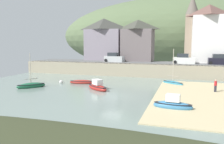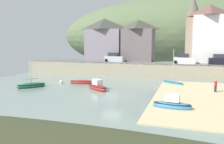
# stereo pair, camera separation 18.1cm
# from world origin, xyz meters

# --- Properties ---
(ground) EXTENTS (48.00, 41.00, 0.61)m
(ground) POSITION_xyz_m (1.40, -9.56, 0.16)
(ground) COLOR gray
(quay_seawall) EXTENTS (48.00, 9.40, 2.40)m
(quay_seawall) POSITION_xyz_m (0.00, 17.50, 1.36)
(quay_seawall) COLOR gray
(quay_seawall) RESTS_ON ground
(hillside_backdrop) EXTENTS (80.00, 44.00, 24.94)m
(hillside_backdrop) POSITION_xyz_m (5.24, 55.20, 8.73)
(hillside_backdrop) COLOR #566845
(hillside_backdrop) RESTS_ON ground
(waterfront_building_left) EXTENTS (8.66, 4.81, 9.60)m
(waterfront_building_left) POSITION_xyz_m (-9.92, 25.20, 7.29)
(waterfront_building_left) COLOR gray
(waterfront_building_left) RESTS_ON ground
(waterfront_building_centre) EXTENTS (7.04, 5.90, 9.10)m
(waterfront_building_centre) POSITION_xyz_m (-1.85, 25.20, 7.03)
(waterfront_building_centre) COLOR #695E5F
(waterfront_building_centre) RESTS_ON ground
(waterfront_building_right) EXTENTS (6.56, 6.17, 11.69)m
(waterfront_building_right) POSITION_xyz_m (12.72, 25.20, 8.34)
(waterfront_building_right) COLOR white
(waterfront_building_right) RESTS_ON ground
(church_with_spire) EXTENTS (3.00, 3.00, 14.44)m
(church_with_spire) POSITION_xyz_m (9.52, 29.20, 9.83)
(church_with_spire) COLOR gray
(church_with_spire) RESTS_ON ground
(sailboat_tall_mast) EXTENTS (4.18, 2.09, 0.72)m
(sailboat_tall_mast) POSITION_xyz_m (-7.08, 6.75, 0.22)
(sailboat_tall_mast) COLOR #A3261F
(sailboat_tall_mast) RESTS_ON ground
(rowboat_small_beached) EXTENTS (4.13, 3.65, 1.62)m
(rowboat_small_beached) POSITION_xyz_m (-3.01, 2.93, 0.39)
(rowboat_small_beached) COLOR #A42520
(rowboat_small_beached) RESTS_ON ground
(fishing_boat_green) EXTENTS (3.62, 2.92, 5.63)m
(fishing_boat_green) POSITION_xyz_m (6.66, 10.39, 0.25)
(fishing_boat_green) COLOR teal
(fishing_boat_green) RESTS_ON ground
(sailboat_far_left) EXTENTS (3.88, 1.60, 1.66)m
(sailboat_far_left) POSITION_xyz_m (7.38, -3.64, 0.40)
(sailboat_far_left) COLOR teal
(sailboat_far_left) RESTS_ON ground
(dinghy_open_wooden) EXTENTS (3.55, 3.93, 5.16)m
(dinghy_open_wooden) POSITION_xyz_m (-12.66, 1.42, 0.29)
(dinghy_open_wooden) COLOR #1A5939
(dinghy_open_wooden) RESTS_ON ground
(parked_car_near_slipway) EXTENTS (4.24, 2.08, 1.95)m
(parked_car_near_slipway) POSITION_xyz_m (-6.05, 20.70, 3.20)
(parked_car_near_slipway) COLOR #B2B6B7
(parked_car_near_slipway) RESTS_ON ground
(parked_car_by_wall) EXTENTS (4.18, 1.90, 1.95)m
(parked_car_by_wall) POSITION_xyz_m (8.15, 20.70, 3.20)
(parked_car_by_wall) COLOR silver
(parked_car_by_wall) RESTS_ON ground
(parked_car_end_of_row) EXTENTS (4.13, 1.82, 1.95)m
(parked_car_end_of_row) POSITION_xyz_m (14.52, 20.70, 3.20)
(parked_car_end_of_row) COLOR black
(parked_car_end_of_row) RESTS_ON ground
(person_on_slipway) EXTENTS (0.34, 0.34, 1.62)m
(person_on_slipway) POSITION_xyz_m (12.25, 5.65, 0.98)
(person_on_slipway) COLOR #282833
(person_on_slipway) RESTS_ON ground
(mooring_buoy) EXTENTS (0.61, 0.61, 0.61)m
(mooring_buoy) POSITION_xyz_m (-10.39, 5.95, 0.18)
(mooring_buoy) COLOR silver
(mooring_buoy) RESTS_ON ground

